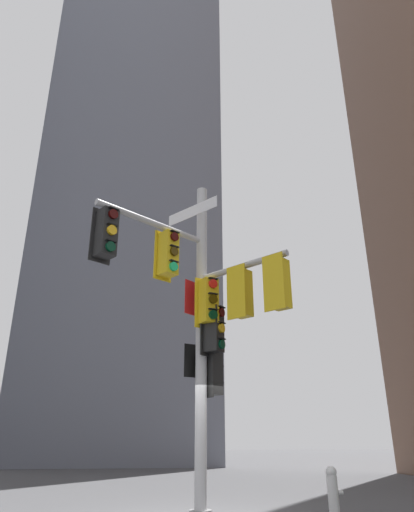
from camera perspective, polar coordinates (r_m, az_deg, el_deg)
building_mid_block at (r=41.51m, az=-8.38°, el=16.08°), size 12.19×12.19×53.52m
signal_pole_assembly at (r=9.94m, az=-0.60°, el=-6.38°), size 4.01×2.37×7.25m
fire_hydrant at (r=11.04m, az=15.35°, el=-26.12°), size 0.33×0.23×0.90m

